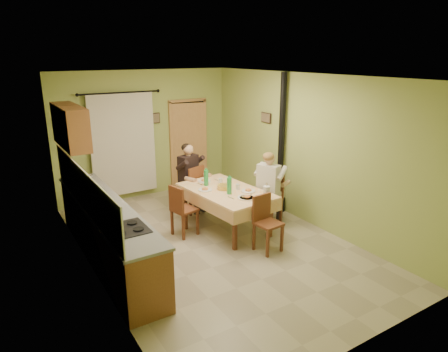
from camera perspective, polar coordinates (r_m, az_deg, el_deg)
floor at (r=6.95m, az=-1.33°, el=-9.63°), size 4.00×6.00×0.01m
room_shell at (r=6.35m, az=-1.44°, el=5.21°), size 4.04×6.04×2.82m
kitchen_run at (r=6.49m, az=-16.41°, el=-7.70°), size 0.64×3.64×1.56m
upper_cabinets at (r=7.27m, az=-21.13°, el=6.64°), size 0.35×1.40×0.70m
curtain at (r=8.85m, az=-14.19°, el=4.43°), size 1.70×0.07×2.22m
doorway at (r=9.52m, az=-5.01°, el=4.46°), size 0.96×0.21×2.15m
dining_table at (r=7.37m, az=0.27°, el=-4.77°), size 1.24×1.89×0.76m
tableware at (r=7.14m, az=0.83°, el=-1.70°), size 0.87×1.58×0.33m
chair_far at (r=8.23m, az=-4.79°, el=-3.12°), size 0.54×0.54×0.98m
chair_near at (r=6.65m, az=6.22°, el=-8.26°), size 0.42×0.42×0.94m
chair_right at (r=7.66m, az=6.39°, el=-4.74°), size 0.55×0.55×0.98m
chair_left at (r=7.19m, az=-5.72°, el=-6.24°), size 0.46×0.46×0.94m
man_far at (r=8.05m, az=-4.96°, el=0.83°), size 0.65×0.58×1.39m
man_right at (r=7.45m, az=6.49°, el=-0.57°), size 0.60×0.65×1.39m
stove_flue at (r=8.09m, az=8.07°, el=1.87°), size 0.24×0.24×2.80m
picture_back at (r=9.09m, az=-9.73°, el=8.16°), size 0.19×0.03×0.23m
picture_right at (r=8.41m, az=6.03°, el=8.29°), size 0.03×0.31×0.21m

